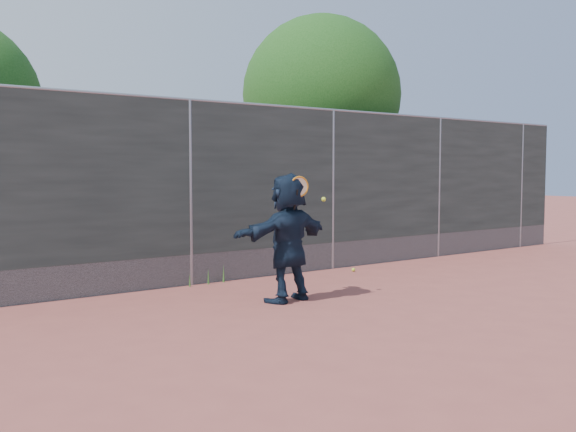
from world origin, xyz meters
TOP-DOWN VIEW (x-y plane):
  - ground at (0.00, 0.00)m, footprint 80.00×80.00m
  - player at (0.51, 1.52)m, footprint 1.76×0.79m
  - ball_ground at (3.08, 2.99)m, footprint 0.07×0.07m
  - fence at (-0.00, 3.50)m, footprint 20.00×0.06m
  - swing_action at (0.61, 1.33)m, footprint 0.69×0.17m
  - tree_right at (4.68, 5.75)m, footprint 3.78×3.60m
  - weed_clump at (0.29, 3.38)m, footprint 0.68×0.07m

SIDE VIEW (x-z plane):
  - ground at x=0.00m, z-range 0.00..0.00m
  - ball_ground at x=3.08m, z-range 0.00..0.07m
  - weed_clump at x=0.29m, z-range -0.02..0.28m
  - player at x=0.51m, z-range 0.00..1.83m
  - fence at x=0.00m, z-range 0.07..3.09m
  - swing_action at x=0.61m, z-range 1.35..1.86m
  - tree_right at x=4.68m, z-range 0.80..6.19m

